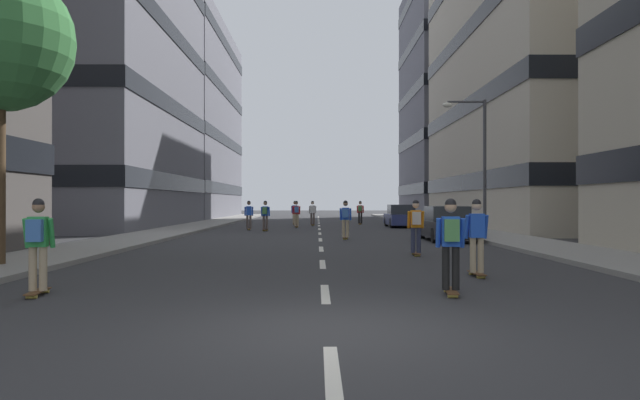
{
  "coord_description": "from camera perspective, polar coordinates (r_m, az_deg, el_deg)",
  "views": [
    {
      "loc": [
        -0.15,
        -7.62,
        1.72
      ],
      "look_at": [
        0.0,
        21.04,
        1.8
      ],
      "focal_mm": 31.96,
      "sensor_mm": 36.0,
      "label": 1
    }
  ],
  "objects": [
    {
      "name": "ground_plane",
      "position": [
        33.59,
        -0.04,
        -3.1
      ],
      "size": [
        155.53,
        155.53,
        0.0
      ],
      "primitive_type": "plane",
      "color": "#333335"
    },
    {
      "name": "sidewalk_left",
      "position": [
        37.7,
        -12.73,
        -2.67
      ],
      "size": [
        3.07,
        71.29,
        0.14
      ],
      "primitive_type": "cube",
      "color": "gray",
      "rests_on": "ground_plane"
    },
    {
      "name": "sidewalk_right",
      "position": [
        37.77,
        12.57,
        -2.67
      ],
      "size": [
        3.07,
        71.29,
        0.14
      ],
      "primitive_type": "cube",
      "color": "gray",
      "rests_on": "ground_plane"
    },
    {
      "name": "lane_markings",
      "position": [
        35.66,
        -0.06,
        -2.92
      ],
      "size": [
        0.16,
        62.2,
        0.01
      ],
      "color": "silver",
      "rests_on": "ground_plane"
    },
    {
      "name": "building_left_mid",
      "position": [
        43.39,
        -23.94,
        14.42
      ],
      "size": [
        14.54,
        20.1,
        25.09
      ],
      "color": "slate",
      "rests_on": "ground_plane"
    },
    {
      "name": "building_left_far",
      "position": [
        63.58,
        -15.81,
        7.59
      ],
      "size": [
        14.54,
        23.9,
        20.4
      ],
      "color": "slate",
      "rests_on": "ground_plane"
    },
    {
      "name": "building_right_mid",
      "position": [
        42.96,
        23.71,
        11.14
      ],
      "size": [
        14.54,
        24.08,
        20.08
      ],
      "color": "#BCB29E",
      "rests_on": "ground_plane"
    },
    {
      "name": "building_right_far",
      "position": [
        64.03,
        15.46,
        9.7
      ],
      "size": [
        14.54,
        16.39,
        25.19
      ],
      "color": "slate",
      "rests_on": "ground_plane"
    },
    {
      "name": "parked_car_near",
      "position": [
        25.57,
        12.53,
        -2.45
      ],
      "size": [
        1.82,
        4.4,
        1.52
      ],
      "color": "black",
      "rests_on": "ground_plane"
    },
    {
      "name": "parked_car_mid",
      "position": [
        38.92,
        8.08,
        -1.67
      ],
      "size": [
        1.82,
        4.4,
        1.52
      ],
      "color": "navy",
      "rests_on": "ground_plane"
    },
    {
      "name": "streetlamp_right",
      "position": [
        28.56,
        15.46,
        4.7
      ],
      "size": [
        2.13,
        0.3,
        6.5
      ],
      "color": "#3F3F44",
      "rests_on": "sidewalk_right"
    },
    {
      "name": "skater_0",
      "position": [
        33.46,
        -5.51,
        -1.37
      ],
      "size": [
        0.55,
        0.92,
        1.78
      ],
      "color": "brown",
      "rests_on": "ground_plane"
    },
    {
      "name": "skater_1",
      "position": [
        37.96,
        -2.38,
        -1.23
      ],
      "size": [
        0.55,
        0.92,
        1.78
      ],
      "color": "brown",
      "rests_on": "ground_plane"
    },
    {
      "name": "skater_2",
      "position": [
        13.53,
        15.42,
        -3.27
      ],
      "size": [
        0.53,
        0.9,
        1.78
      ],
      "color": "brown",
      "rests_on": "ground_plane"
    },
    {
      "name": "skater_3",
      "position": [
        42.86,
        -2.54,
        -1.15
      ],
      "size": [
        0.55,
        0.91,
        1.78
      ],
      "color": "brown",
      "rests_on": "ground_plane"
    },
    {
      "name": "skater_4",
      "position": [
        43.08,
        4.05,
        -1.1
      ],
      "size": [
        0.56,
        0.92,
        1.78
      ],
      "color": "brown",
      "rests_on": "ground_plane"
    },
    {
      "name": "skater_5",
      "position": [
        10.74,
        12.97,
        -3.91
      ],
      "size": [
        0.55,
        0.92,
        1.78
      ],
      "color": "brown",
      "rests_on": "ground_plane"
    },
    {
      "name": "skater_6",
      "position": [
        26.03,
        2.56,
        -1.72
      ],
      "size": [
        0.55,
        0.92,
        1.78
      ],
      "color": "brown",
      "rests_on": "ground_plane"
    },
    {
      "name": "skater_7",
      "position": [
        41.03,
        -0.75,
        -1.19
      ],
      "size": [
        0.56,
        0.92,
        1.78
      ],
      "color": "brown",
      "rests_on": "ground_plane"
    },
    {
      "name": "skater_8",
      "position": [
        18.35,
        9.58,
        -2.36
      ],
      "size": [
        0.54,
        0.91,
        1.78
      ],
      "color": "brown",
      "rests_on": "ground_plane"
    },
    {
      "name": "skater_9",
      "position": [
        11.59,
        -26.42,
        -3.63
      ],
      "size": [
        0.56,
        0.92,
        1.78
      ],
      "color": "brown",
      "rests_on": "ground_plane"
    },
    {
      "name": "skater_10",
      "position": [
        34.75,
        -7.13,
        -1.38
      ],
      "size": [
        0.56,
        0.92,
        1.78
      ],
      "color": "brown",
      "rests_on": "ground_plane"
    }
  ]
}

